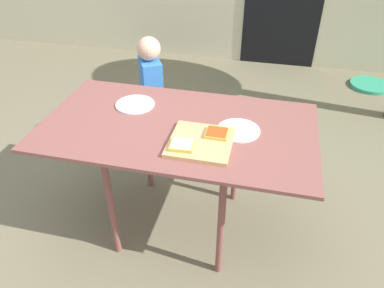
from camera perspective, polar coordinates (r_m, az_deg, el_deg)
ground_plane at (r=2.54m, az=-1.83°, el=-12.03°), size 16.00×16.00×0.00m
dining_table at (r=2.07m, az=-2.20°, el=1.38°), size 1.52×0.84×0.78m
cutting_board at (r=1.88m, az=1.40°, el=0.31°), size 0.32×0.33×0.02m
pizza_slice_near_left at (r=1.82m, az=-1.57°, el=-0.12°), size 0.12×0.12×0.02m
pizza_slice_far_right at (r=1.91m, az=3.91°, el=1.71°), size 0.12×0.11×0.02m
plate_white_right at (r=2.00m, az=7.26°, el=2.15°), size 0.23×0.23×0.01m
plate_white_left at (r=2.25m, az=-8.88°, el=6.13°), size 0.23×0.23×0.01m
child_left at (r=2.84m, az=-6.29°, el=8.09°), size 0.24×0.28×1.00m
garden_hose_coil at (r=4.65m, az=26.04°, el=8.26°), size 0.44×0.44×0.04m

